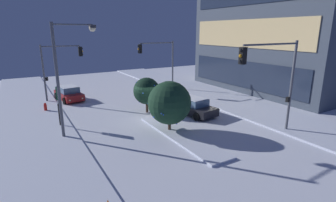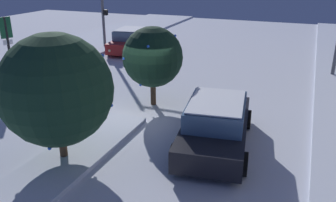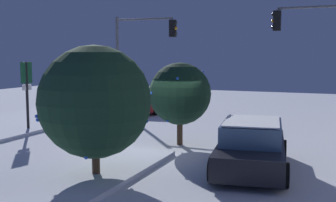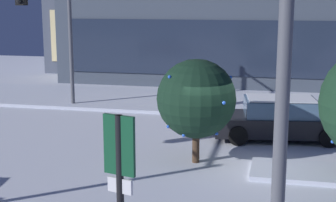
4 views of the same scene
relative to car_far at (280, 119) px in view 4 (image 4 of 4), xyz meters
The scene contains 6 objects.
ground 3.84m from the car_far, 112.17° to the right, with size 52.00×52.00×0.00m, color silver.
curb_strip_far 5.66m from the car_far, 104.66° to the left, with size 52.00×5.20×0.14m, color silver.
car_far is the anchor object (origin of this frame).
traffic_light_corner_far_left 10.13m from the car_far, 169.29° to the left, with size 0.32×4.68×5.95m.
parking_info_sign 10.94m from the car_far, 103.19° to the right, with size 0.55×0.21×3.13m.
decorated_tree_left_of_median 4.25m from the car_far, 127.33° to the right, with size 2.37×2.37×3.16m.
Camera 4 is at (1.29, -14.23, 4.86)m, focal length 53.85 mm.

